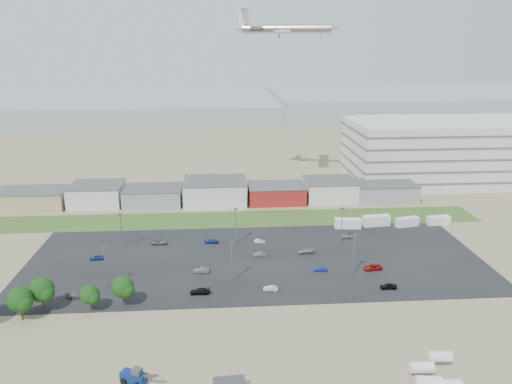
{
  "coord_description": "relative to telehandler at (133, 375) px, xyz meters",
  "views": [
    {
      "loc": [
        -3.79,
        -101.67,
        54.9
      ],
      "look_at": [
        5.19,
        22.0,
        18.07
      ],
      "focal_mm": 35.0,
      "sensor_mm": 36.0,
      "label": 1
    }
  ],
  "objects": [
    {
      "name": "tree_right",
      "position": [
        -12.99,
        24.89,
        1.85
      ],
      "size": [
        4.43,
        4.43,
        6.65
      ],
      "primitive_type": null,
      "color": "black",
      "rests_on": "ground"
    },
    {
      "name": "parked_car_2",
      "position": [
        53.91,
        29.95,
        -0.82
      ],
      "size": [
        3.9,
        1.69,
        1.31
      ],
      "primitive_type": "imported",
      "rotation": [
        0.0,
        0.0,
        -1.61
      ],
      "color": "black",
      "rests_on": "ground"
    },
    {
      "name": "parked_car_0",
      "position": [
        53.31,
        40.32,
        -0.82
      ],
      "size": [
        5.0,
        2.82,
        1.32
      ],
      "primitive_type": "imported",
      "rotation": [
        0.0,
        0.0,
        -1.43
      ],
      "color": "maroon",
      "rests_on": "ground"
    },
    {
      "name": "parking_lot",
      "position": [
        24.2,
        48.84,
        -1.47
      ],
      "size": [
        120.0,
        50.0,
        0.01
      ],
      "primitive_type": "cube",
      "color": "black",
      "rests_on": "ground"
    },
    {
      "name": "parked_car_10",
      "position": [
        -17.73,
        30.9,
        -0.83
      ],
      "size": [
        4.58,
        2.21,
        1.29
      ],
      "primitive_type": "imported",
      "rotation": [
        0.0,
        0.0,
        1.48
      ],
      "color": "#595B5E",
      "rests_on": "ground"
    },
    {
      "name": "box_trailer_c",
      "position": [
        73.44,
        70.53,
        -0.09
      ],
      "size": [
        7.75,
        4.01,
        2.78
      ],
      "primitive_type": null,
      "rotation": [
        0.0,
        0.0,
        0.24
      ],
      "color": "silver",
      "rests_on": "ground"
    },
    {
      "name": "parked_car_8",
      "position": [
        52.05,
        61.68,
        -0.92
      ],
      "size": [
        3.37,
        1.59,
        1.12
      ],
      "primitive_type": "imported",
      "rotation": [
        0.0,
        0.0,
        1.49
      ],
      "color": "#A5A5AA",
      "rests_on": "ground"
    },
    {
      "name": "tree_mid",
      "position": [
        -23.19,
        25.88,
        2.76
      ],
      "size": [
        5.64,
        5.64,
        8.46
      ],
      "primitive_type": null,
      "color": "black",
      "rests_on": "ground"
    },
    {
      "name": "parked_car_12",
      "position": [
        38.11,
        51.74,
        -0.85
      ],
      "size": [
        4.33,
        1.8,
        1.25
      ],
      "primitive_type": "imported",
      "rotation": [
        0.0,
        0.0,
        -1.56
      ],
      "color": "#A5A5AA",
      "rests_on": "ground"
    },
    {
      "name": "box_trailer_d",
      "position": [
        83.88,
        71.28,
        -0.11
      ],
      "size": [
        7.49,
        3.02,
        2.73
      ],
      "primitive_type": null,
      "rotation": [
        0.0,
        0.0,
        0.1
      ],
      "color": "silver",
      "rests_on": "ground"
    },
    {
      "name": "parked_car_7",
      "position": [
        25.47,
        50.73,
        -0.88
      ],
      "size": [
        3.7,
        1.6,
        1.19
      ],
      "primitive_type": "imported",
      "rotation": [
        0.0,
        0.0,
        -1.47
      ],
      "color": "#595B5E",
      "rests_on": "ground"
    },
    {
      "name": "parked_car_13",
      "position": [
        26.38,
        31.09,
        -0.91
      ],
      "size": [
        3.54,
        1.51,
        1.14
      ],
      "primitive_type": "imported",
      "rotation": [
        0.0,
        0.0,
        -1.66
      ],
      "color": "silver",
      "rests_on": "ground"
    },
    {
      "name": "hills_backdrop",
      "position": [
        59.2,
        343.84,
        3.02
      ],
      "size": [
        700.0,
        200.0,
        9.0
      ],
      "primitive_type": null,
      "color": "gray",
      "rests_on": "ground"
    },
    {
      "name": "parked_car_4",
      "position": [
        10.06,
        41.68,
        -0.84
      ],
      "size": [
        3.89,
        1.37,
        1.28
      ],
      "primitive_type": "imported",
      "rotation": [
        0.0,
        0.0,
        -1.57
      ],
      "color": "#595B5E",
      "rests_on": "ground"
    },
    {
      "name": "lightpole_back_l",
      "position": [
        -12.49,
        58.68,
        3.69
      ],
      "size": [
        1.22,
        0.51,
        10.34
      ],
      "primitive_type": null,
      "color": "slate",
      "rests_on": "ground"
    },
    {
      "name": "storage_tank_nw",
      "position": [
        49.41,
        -1.12,
        -0.26
      ],
      "size": [
        4.11,
        2.15,
        2.43
      ],
      "primitive_type": null,
      "rotation": [
        0.0,
        0.0,
        -0.03
      ],
      "color": "silver",
      "rests_on": "ground"
    },
    {
      "name": "parked_car_11",
      "position": [
        26.11,
        60.03,
        -0.93
      ],
      "size": [
        3.38,
        1.45,
        1.08
      ],
      "primitive_type": "imported",
      "rotation": [
        0.0,
        0.0,
        1.48
      ],
      "color": "silver",
      "rests_on": "ground"
    },
    {
      "name": "lightpole_front_m",
      "position": [
        17.51,
        36.39,
        3.66
      ],
      "size": [
        1.21,
        0.5,
        10.26
      ],
      "primitive_type": null,
      "color": "slate",
      "rests_on": "ground"
    },
    {
      "name": "ground",
      "position": [
        19.2,
        28.84,
        -1.48
      ],
      "size": [
        700.0,
        700.0,
        0.0
      ],
      "primitive_type": "plane",
      "color": "#847554",
      "rests_on": "ground"
    },
    {
      "name": "grass_strip",
      "position": [
        19.2,
        80.84,
        -1.47
      ],
      "size": [
        160.0,
        16.0,
        0.02
      ],
      "primitive_type": "cube",
      "color": "#32541F",
      "rests_on": "ground"
    },
    {
      "name": "parked_car_5",
      "position": [
        -17.95,
        51.62,
        -0.87
      ],
      "size": [
        3.61,
        1.63,
        1.2
      ],
      "primitive_type": "imported",
      "rotation": [
        0.0,
        0.0,
        -1.51
      ],
      "color": "navy",
      "rests_on": "ground"
    },
    {
      "name": "lightpole_back_m",
      "position": [
        19.32,
        60.53,
        3.75
      ],
      "size": [
        1.23,
        0.51,
        10.45
      ],
      "primitive_type": null,
      "color": "slate",
      "rests_on": "ground"
    },
    {
      "name": "parked_car_9",
      "position": [
        -2.63,
        61.24,
        -0.83
      ],
      "size": [
        4.71,
        2.36,
        1.28
      ],
      "primitive_type": "imported",
      "rotation": [
        0.0,
        0.0,
        1.52
      ],
      "color": "#595B5E",
      "rests_on": "ground"
    },
    {
      "name": "lightpole_front_r",
      "position": [
        47.6,
        38.3,
        3.78
      ],
      "size": [
        1.24,
        0.52,
        10.51
      ],
      "primitive_type": null,
      "color": "slate",
      "rests_on": "ground"
    },
    {
      "name": "parking_garage",
      "position": [
        109.2,
        123.84,
        11.02
      ],
      "size": [
        80.0,
        40.0,
        25.0
      ],
      "primitive_type": "cube",
      "color": "silver",
      "rests_on": "ground"
    },
    {
      "name": "airliner",
      "position": [
        41.16,
        122.86,
        58.96
      ],
      "size": [
        45.98,
        36.22,
        12.05
      ],
      "primitive_type": null,
      "rotation": [
        0.0,
        0.0,
        -0.23
      ],
      "color": "silver"
    },
    {
      "name": "lightpole_back_r",
      "position": [
        49.53,
        58.91,
        3.71
      ],
      "size": [
        1.22,
        0.51,
        10.37
      ],
      "primitive_type": null,
      "color": "slate",
      "rests_on": "ground"
    },
    {
      "name": "tree_near",
      "position": [
        -6.33,
        26.74,
        2.35
      ],
      "size": [
        5.11,
        5.11,
        7.66
      ],
      "primitive_type": null,
      "color": "black",
      "rests_on": "ground"
    },
    {
      "name": "parked_car_3",
      "position": [
        10.04,
        30.66,
        -0.82
      ],
      "size": [
        4.54,
        1.94,
        1.31
      ],
      "primitive_type": "imported",
      "rotation": [
        0.0,
        0.0,
        -1.59
      ],
      "color": "black",
      "rests_on": "ground"
    },
    {
      "name": "building_row",
      "position": [
        2.2,
        99.84,
        2.52
      ],
      "size": [
        170.0,
        20.0,
        8.0
      ],
      "primitive_type": null,
      "color": "silver",
      "rests_on": "ground"
    },
    {
      "name": "storage_tank_sw",
      "position": [
        48.94,
        -5.14,
        -0.2
      ],
      "size": [
        4.49,
        2.65,
        2.55
      ],
      "primitive_type": null,
      "rotation": [
        0.0,
        0.0,
        -0.13
      ],
      "color": "silver",
      "rests_on": "ground"
    },
    {
      "name": "telehandler",
      "position": [
        0.0,
        0.0,
        0.0
      ],
      "size": [
        7.42,
        5.13,
        2.95
      ],
      "primitive_type": null,
      "rotation": [
        0.0,
        0.0,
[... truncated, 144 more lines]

